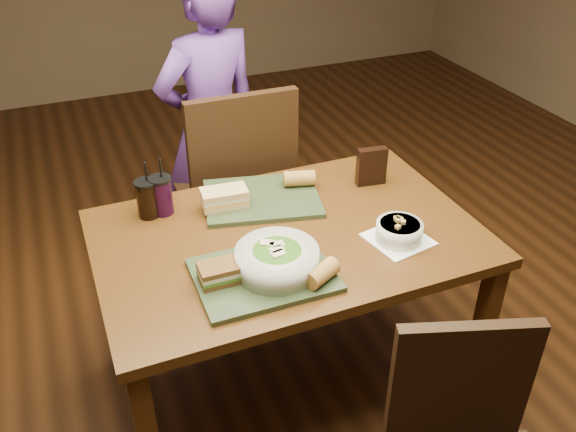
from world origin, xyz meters
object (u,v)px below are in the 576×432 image
object	(u,v)px
baguette_near	(322,273)
diner	(211,126)
soup_bowl	(399,231)
dining_table	(288,254)
cup_cola	(147,199)
cup_berry	(162,195)
sandwich_far	(224,198)
chair_far	(238,188)
chip_bag	(371,166)
salad_bowl	(277,258)
sandwich_near	(220,273)
tray_near	(264,275)
tray_far	(262,198)
baguette_far	(299,178)

from	to	relation	value
baguette_near	diner	bearing A→B (deg)	88.91
diner	soup_bowl	distance (m)	1.20
dining_table	baguette_near	world-z (taller)	baguette_near
cup_cola	cup_berry	size ratio (longest dim) A/B	0.98
sandwich_far	chair_far	bearing A→B (deg)	66.65
sandwich_far	baguette_near	world-z (taller)	sandwich_far
baguette_near	chip_bag	size ratio (longest dim) A/B	0.75
chair_far	dining_table	bearing A→B (deg)	-91.71
dining_table	cup_cola	size ratio (longest dim) A/B	5.98
salad_bowl	sandwich_near	xyz separation A→B (m)	(-0.18, 0.02, -0.01)
baguette_near	cup_cola	distance (m)	0.72
chair_far	diner	xyz separation A→B (m)	(-0.01, 0.35, 0.15)
tray_near	chip_bag	size ratio (longest dim) A/B	2.79
sandwich_far	soup_bowl	bearing A→B (deg)	-39.96
tray_far	sandwich_near	xyz separation A→B (m)	(-0.29, -0.42, 0.04)
diner	sandwich_near	bearing A→B (deg)	60.14
chip_bag	tray_near	bearing A→B (deg)	-138.79
cup_cola	soup_bowl	bearing A→B (deg)	-32.19
sandwich_near	tray_near	bearing A→B (deg)	-6.25
soup_bowl	sandwich_near	xyz separation A→B (m)	(-0.63, -0.00, 0.01)
sandwich_far	cup_berry	distance (m)	0.22
baguette_far	cup_berry	size ratio (longest dim) A/B	0.54
baguette_far	dining_table	bearing A→B (deg)	-120.47
sandwich_near	chip_bag	world-z (taller)	chip_bag
tray_near	sandwich_far	size ratio (longest dim) A/B	2.44
chair_far	tray_far	xyz separation A→B (m)	(-0.03, -0.39, 0.17)
diner	soup_bowl	size ratio (longest dim) A/B	6.65
diner	salad_bowl	bearing A→B (deg)	68.69
soup_bowl	dining_table	bearing A→B (deg)	151.69
salad_bowl	chair_far	bearing A→B (deg)	80.60
cup_berry	soup_bowl	bearing A→B (deg)	-34.17
dining_table	sandwich_near	size ratio (longest dim) A/B	10.22
cup_berry	chip_bag	world-z (taller)	cup_berry
chair_far	salad_bowl	distance (m)	0.87
tray_near	cup_berry	size ratio (longest dim) A/B	1.90
tray_near	cup_cola	world-z (taller)	cup_cola
dining_table	baguette_near	bearing A→B (deg)	-92.51
dining_table	tray_far	bearing A→B (deg)	91.73
dining_table	baguette_near	xyz separation A→B (m)	(-0.01, -0.30, 0.14)
sandwich_far	cup_cola	bearing A→B (deg)	166.15
soup_bowl	baguette_far	size ratio (longest dim) A/B	1.86
tray_near	tray_far	world-z (taller)	same
tray_far	chair_far	bearing A→B (deg)	86.22
tray_far	baguette_near	world-z (taller)	baguette_near
dining_table	soup_bowl	xyz separation A→B (m)	(0.33, -0.18, 0.13)
soup_bowl	salad_bowl	bearing A→B (deg)	-177.49
diner	baguette_far	bearing A→B (deg)	86.13
diner	tray_far	size ratio (longest dim) A/B	3.50
chip_bag	chair_far	bearing A→B (deg)	141.09
dining_table	tray_near	world-z (taller)	tray_near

